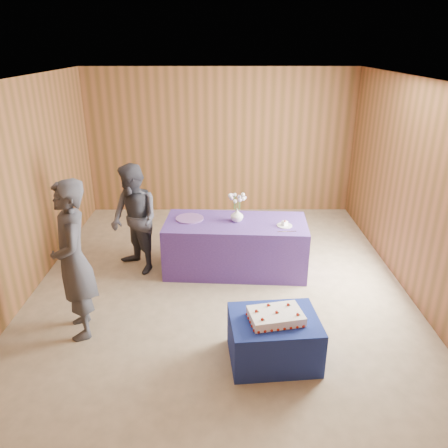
{
  "coord_description": "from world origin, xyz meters",
  "views": [
    {
      "loc": [
        0.04,
        -5.15,
        3.1
      ],
      "look_at": [
        0.06,
        0.1,
        0.9
      ],
      "focal_mm": 35.0,
      "sensor_mm": 36.0,
      "label": 1
    }
  ],
  "objects_px": {
    "serving_table": "(235,246)",
    "guest_left": "(73,261)",
    "cake_table": "(274,339)",
    "vase": "(237,215)",
    "sheet_cake": "(276,316)",
    "guest_right": "(135,220)"
  },
  "relations": [
    {
      "from": "serving_table",
      "to": "guest_left",
      "type": "bearing_deg",
      "value": -136.94
    },
    {
      "from": "cake_table",
      "to": "vase",
      "type": "xyz_separation_m",
      "value": [
        -0.33,
        2.0,
        0.59
      ]
    },
    {
      "from": "sheet_cake",
      "to": "guest_right",
      "type": "xyz_separation_m",
      "value": [
        -1.77,
        1.99,
        0.24
      ]
    },
    {
      "from": "sheet_cake",
      "to": "guest_left",
      "type": "xyz_separation_m",
      "value": [
        -2.15,
        0.52,
        0.36
      ]
    },
    {
      "from": "guest_right",
      "to": "serving_table",
      "type": "bearing_deg",
      "value": 47.66
    },
    {
      "from": "cake_table",
      "to": "guest_left",
      "type": "distance_m",
      "value": 2.3
    },
    {
      "from": "serving_table",
      "to": "guest_right",
      "type": "distance_m",
      "value": 1.48
    },
    {
      "from": "cake_table",
      "to": "guest_right",
      "type": "xyz_separation_m",
      "value": [
        -1.77,
        1.97,
        0.54
      ]
    },
    {
      "from": "sheet_cake",
      "to": "guest_left",
      "type": "height_order",
      "value": "guest_left"
    },
    {
      "from": "guest_left",
      "to": "guest_right",
      "type": "xyz_separation_m",
      "value": [
        0.38,
        1.48,
        -0.12
      ]
    },
    {
      "from": "guest_right",
      "to": "cake_table",
      "type": "bearing_deg",
      "value": -0.75
    },
    {
      "from": "cake_table",
      "to": "guest_left",
      "type": "relative_size",
      "value": 0.5
    },
    {
      "from": "serving_table",
      "to": "vase",
      "type": "xyz_separation_m",
      "value": [
        0.02,
        0.02,
        0.47
      ]
    },
    {
      "from": "vase",
      "to": "guest_left",
      "type": "xyz_separation_m",
      "value": [
        -1.82,
        -1.51,
        0.07
      ]
    },
    {
      "from": "vase",
      "to": "cake_table",
      "type": "bearing_deg",
      "value": -80.72
    },
    {
      "from": "vase",
      "to": "guest_right",
      "type": "height_order",
      "value": "guest_right"
    },
    {
      "from": "cake_table",
      "to": "serving_table",
      "type": "xyz_separation_m",
      "value": [
        -0.34,
        1.98,
        0.12
      ]
    },
    {
      "from": "serving_table",
      "to": "guest_left",
      "type": "relative_size",
      "value": 1.1
    },
    {
      "from": "serving_table",
      "to": "guest_left",
      "type": "xyz_separation_m",
      "value": [
        -1.8,
        -1.48,
        0.53
      ]
    },
    {
      "from": "cake_table",
      "to": "guest_right",
      "type": "distance_m",
      "value": 2.7
    },
    {
      "from": "cake_table",
      "to": "sheet_cake",
      "type": "height_order",
      "value": "sheet_cake"
    },
    {
      "from": "sheet_cake",
      "to": "guest_left",
      "type": "relative_size",
      "value": 0.34
    }
  ]
}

